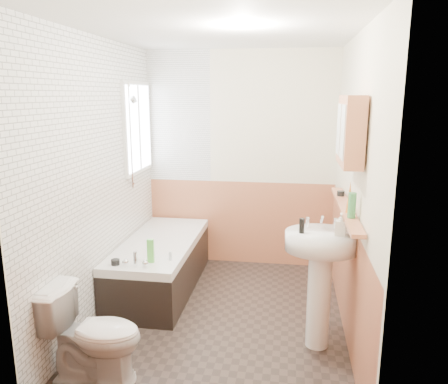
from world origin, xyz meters
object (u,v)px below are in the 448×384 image
(toilet, at_px, (94,334))
(sink, at_px, (320,266))
(bathtub, at_px, (161,263))
(medicine_cabinet, at_px, (350,131))
(pine_shelf, at_px, (346,208))

(toilet, xyz_separation_m, sink, (1.60, 0.67, 0.35))
(bathtub, bearing_deg, toilet, -91.13)
(sink, bearing_deg, toilet, -143.55)
(toilet, distance_m, medicine_cabinet, 2.38)
(bathtub, relative_size, toilet, 2.36)
(bathtub, height_order, medicine_cabinet, medicine_cabinet)
(bathtub, height_order, sink, sink)
(sink, bearing_deg, bathtub, 165.11)
(pine_shelf, bearing_deg, bathtub, 161.84)
(medicine_cabinet, bearing_deg, bathtub, 155.69)
(toilet, bearing_deg, medicine_cabinet, -66.22)
(toilet, height_order, medicine_cabinet, medicine_cabinet)
(bathtub, distance_m, sink, 1.83)
(bathtub, distance_m, toilet, 1.53)
(sink, xyz_separation_m, pine_shelf, (0.20, 0.27, 0.40))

